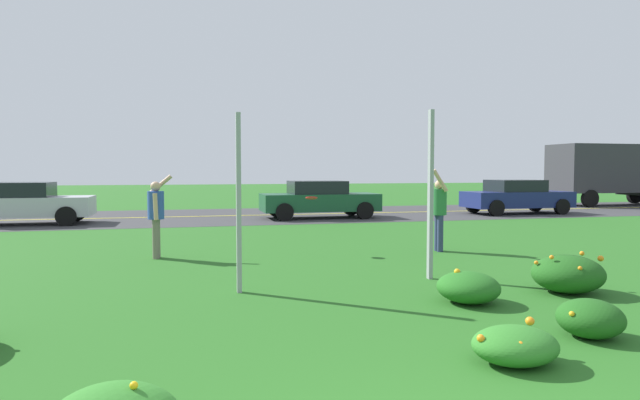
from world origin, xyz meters
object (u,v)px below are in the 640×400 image
object	(u,v)px
person_catcher_green_shirt	(439,208)
box_truck_black	(611,171)
car_navy_rightmost	(516,196)
person_thrower_blue_shirt	(156,212)
car_dark_green_center_right	(319,199)
sign_post_near_path	(239,203)
frisbee_red	(311,198)
sign_post_by_roadside	(430,195)
car_silver_center_left	(21,203)

from	to	relation	value
person_catcher_green_shirt	box_truck_black	size ratio (longest dim) A/B	0.28
car_navy_rightmost	box_truck_black	bearing A→B (deg)	24.55
person_thrower_blue_shirt	car_dark_green_center_right	world-z (taller)	person_thrower_blue_shirt
person_catcher_green_shirt	person_thrower_blue_shirt	bearing A→B (deg)	174.91
sign_post_near_path	frisbee_red	bearing A→B (deg)	60.97
frisbee_red	box_truck_black	distance (m)	22.86
frisbee_red	person_thrower_blue_shirt	bearing A→B (deg)	177.99
person_catcher_green_shirt	frisbee_red	size ratio (longest dim) A/B	7.11
box_truck_black	car_dark_green_center_right	bearing A→B (deg)	-167.56
sign_post_by_roadside	frisbee_red	size ratio (longest dim) A/B	10.88
person_thrower_blue_shirt	car_navy_rightmost	world-z (taller)	person_thrower_blue_shirt
sign_post_near_path	person_thrower_blue_shirt	size ratio (longest dim) A/B	1.54
car_dark_green_center_right	car_navy_rightmost	world-z (taller)	same
box_truck_black	frisbee_red	bearing A→B (deg)	-147.20
car_silver_center_left	person_thrower_blue_shirt	bearing A→B (deg)	-60.67
person_catcher_green_shirt	car_navy_rightmost	bearing A→B (deg)	48.10
car_silver_center_left	box_truck_black	bearing A→B (deg)	7.75
sign_post_by_roadside	car_dark_green_center_right	bearing A→B (deg)	85.03
person_catcher_green_shirt	car_navy_rightmost	size ratio (longest dim) A/B	0.42
person_catcher_green_shirt	car_silver_center_left	world-z (taller)	person_catcher_green_shirt
person_thrower_blue_shirt	car_silver_center_left	distance (m)	9.80
car_dark_green_center_right	box_truck_black	size ratio (longest dim) A/B	0.67
sign_post_by_roadside	box_truck_black	distance (m)	23.81
sign_post_by_roadside	person_thrower_blue_shirt	distance (m)	5.80
sign_post_by_roadside	car_silver_center_left	bearing A→B (deg)	128.29
sign_post_by_roadside	person_thrower_blue_shirt	bearing A→B (deg)	143.57
sign_post_near_path	frisbee_red	world-z (taller)	sign_post_near_path
car_dark_green_center_right	box_truck_black	world-z (taller)	box_truck_black
car_dark_green_center_right	box_truck_black	xyz separation A→B (m)	(16.86, 3.72, 1.06)
person_thrower_blue_shirt	person_catcher_green_shirt	size ratio (longest dim) A/B	0.94
car_silver_center_left	car_dark_green_center_right	distance (m)	10.49
person_thrower_blue_shirt	person_catcher_green_shirt	xyz separation A→B (m)	(6.25, -0.56, 0.01)
sign_post_near_path	car_navy_rightmost	distance (m)	17.88
car_dark_green_center_right	car_navy_rightmost	distance (m)	8.72
frisbee_red	box_truck_black	bearing A→B (deg)	32.80
person_thrower_blue_shirt	car_navy_rightmost	distance (m)	16.75
frisbee_red	car_silver_center_left	xyz separation A→B (m)	(-8.15, 8.66, -0.50)
person_catcher_green_shirt	car_dark_green_center_right	world-z (taller)	person_catcher_green_shirt
car_navy_rightmost	box_truck_black	distance (m)	9.02
person_thrower_blue_shirt	car_dark_green_center_right	distance (m)	10.27
car_silver_center_left	car_navy_rightmost	distance (m)	19.21
car_navy_rightmost	person_catcher_green_shirt	bearing A→B (deg)	-131.90
car_dark_green_center_right	person_thrower_blue_shirt	bearing A→B (deg)	-123.69
sign_post_by_roadside	frisbee_red	distance (m)	3.57
person_catcher_green_shirt	frisbee_red	bearing A→B (deg)	171.39
car_silver_center_left	car_navy_rightmost	xyz separation A→B (m)	(19.21, 0.00, 0.00)
box_truck_black	sign_post_by_roadside	bearing A→B (deg)	-138.77
box_truck_black	person_catcher_green_shirt	bearing A→B (deg)	-141.83
person_thrower_blue_shirt	car_dark_green_center_right	size ratio (longest dim) A/B	0.39
person_thrower_blue_shirt	car_silver_center_left	size ratio (longest dim) A/B	0.39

